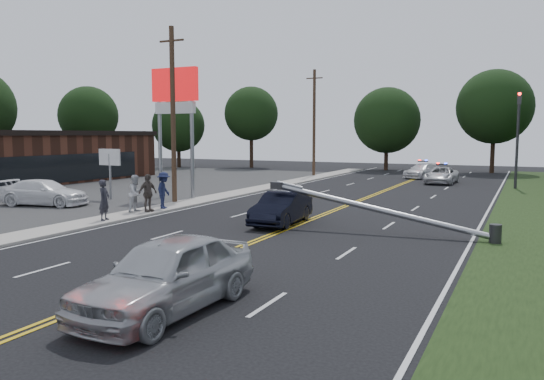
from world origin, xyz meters
The scene contains 24 objects.
ground centered at (0.00, 0.00, 0.00)m, with size 120.00×120.00×0.00m, color black.
parking_lot centered at (-20.00, 10.00, 0.01)m, with size 25.00×60.00×0.01m, color #2D2D2D.
sidewalk centered at (-8.40, 10.00, 0.06)m, with size 1.80×70.00×0.12m, color #A59F95.
centerline_yellow centered at (0.00, 10.00, 0.01)m, with size 0.36×80.00×0.00m, color gold.
pylon_sign centered at (-10.50, 14.00, 6.00)m, with size 3.20×0.35×8.00m.
small_sign centered at (-14.00, 12.00, 2.33)m, with size 1.60×0.14×3.10m.
traffic_signal centered at (8.30, 30.00, 4.21)m, with size 0.28×0.41×7.05m.
fallen_streetlight centered at (4.19, 8.00, 0.92)m, with size 9.36×0.44×1.91m.
utility_pole_mid centered at (-9.20, 12.00, 5.08)m, with size 1.60×0.28×10.00m.
utility_pole_far centered at (-9.20, 34.00, 5.08)m, with size 1.60×0.28×10.00m.
tree_3 centered at (-35.87, 32.42, 6.07)m, with size 6.59×6.59×9.38m.
tree_4 centered at (-29.09, 40.10, 5.05)m, with size 6.32×6.32×8.22m.
tree_5 centered at (-21.00, 43.61, 6.45)m, with size 6.42×6.42×9.67m.
tree_6 centered at (-5.20, 45.90, 5.53)m, with size 7.28×7.28×9.18m.
tree_7 centered at (5.73, 46.40, 6.80)m, with size 7.59×7.59×10.60m.
crashed_sedan centered at (-0.72, 8.34, 0.72)m, with size 1.52×4.37×1.44m, color black.
waiting_sedan centered at (1.87, -3.39, 0.86)m, with size 2.03×5.04×1.72m, color #A6AAAE.
parked_car centered at (-15.38, 8.23, 0.72)m, with size 2.03×4.99×1.45m, color white.
emergency_a centered at (2.76, 31.97, 0.66)m, with size 2.20×4.77×1.32m, color silver.
emergency_b centered at (0.41, 36.71, 0.67)m, with size 1.86×4.59×1.33m, color silver.
bystander_a centered at (-8.08, 5.20, 1.04)m, with size 0.67×0.44×1.84m, color #27272F.
bystander_b centered at (-8.56, 7.92, 1.05)m, with size 0.90×0.70×1.86m, color silver.
bystander_c centered at (-8.02, 9.47, 1.08)m, with size 1.24×0.71×1.92m, color #1A2042.
bystander_d centered at (-8.02, 8.16, 1.07)m, with size 1.11×0.46×1.90m, color #564B44.
Camera 1 is at (9.05, -12.84, 3.98)m, focal length 35.00 mm.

